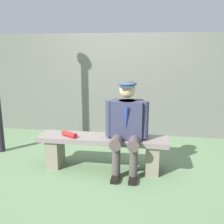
# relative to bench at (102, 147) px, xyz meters

# --- Properties ---
(ground_plane) EXTENTS (30.00, 30.00, 0.00)m
(ground_plane) POSITION_rel_bench_xyz_m (0.00, 0.00, -0.32)
(ground_plane) COLOR #597751
(bench) EXTENTS (1.78, 0.38, 0.47)m
(bench) POSITION_rel_bench_xyz_m (0.00, 0.00, 0.00)
(bench) COLOR slate
(bench) RESTS_ON ground
(seated_man) EXTENTS (0.57, 0.55, 1.24)m
(seated_man) POSITION_rel_bench_xyz_m (-0.34, 0.06, 0.36)
(seated_man) COLOR #32344E
(seated_man) RESTS_ON ground
(rolled_magazine) EXTENTS (0.24, 0.18, 0.07)m
(rolled_magazine) POSITION_rel_bench_xyz_m (0.44, 0.07, 0.19)
(rolled_magazine) COLOR #B21E1E
(rolled_magazine) RESTS_ON bench
(stadium_wall) EXTENTS (12.00, 0.24, 1.91)m
(stadium_wall) POSITION_rel_bench_xyz_m (0.00, -1.68, 0.64)
(stadium_wall) COLOR #5F6059
(stadium_wall) RESTS_ON ground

